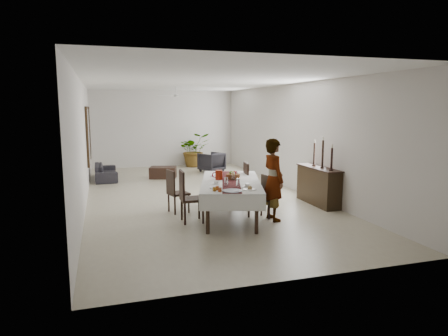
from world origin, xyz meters
TOP-DOWN VIEW (x-y plane):
  - floor at (0.00, 0.00)m, footprint 6.00×12.00m
  - ceiling at (0.00, 0.00)m, footprint 6.00×12.00m
  - wall_back at (0.00, 6.00)m, footprint 6.00×0.02m
  - wall_front at (0.00, -6.00)m, footprint 6.00×0.02m
  - wall_left at (-3.00, 0.00)m, footprint 0.02×12.00m
  - wall_right at (3.00, 0.00)m, footprint 0.02×12.00m
  - dining_table_top at (0.23, -2.48)m, footprint 1.83×2.86m
  - table_leg_fl at (-0.60, -3.55)m, footprint 0.10×0.10m
  - table_leg_fr at (0.33, -3.83)m, footprint 0.10×0.10m
  - table_leg_bl at (0.13, -1.14)m, footprint 0.10×0.10m
  - table_leg_br at (1.06, -1.42)m, footprint 0.10×0.10m
  - tablecloth_top at (0.23, -2.48)m, footprint 2.07×3.10m
  - tablecloth_drape_left at (-0.39, -2.30)m, footprint 0.84×2.73m
  - tablecloth_drape_right at (0.84, -2.67)m, footprint 0.84×2.73m
  - tablecloth_drape_near at (-0.19, -3.84)m, footprint 1.25×0.39m
  - tablecloth_drape_far at (0.64, -1.13)m, footprint 1.25×0.39m
  - table_runner at (0.23, -2.48)m, footprint 1.17×2.75m
  - red_pitcher at (0.01, -2.24)m, footprint 0.21×0.21m
  - pitcher_handle at (-0.08, -2.22)m, footprint 0.13×0.06m
  - wine_glass_near at (0.14, -3.21)m, footprint 0.08×0.08m
  - wine_glass_mid at (-0.06, -3.03)m, footprint 0.08×0.08m
  - wine_glass_far at (0.30, -2.45)m, footprint 0.08×0.08m
  - teacup_right at (0.35, -3.21)m, footprint 0.10×0.10m
  - saucer_right at (0.35, -3.21)m, footprint 0.17×0.17m
  - teacup_left at (-0.20, -2.76)m, footprint 0.10×0.10m
  - saucer_left at (-0.20, -2.76)m, footprint 0.17×0.17m
  - plate_near_right at (0.29, -3.54)m, footprint 0.27×0.27m
  - bread_near_right at (0.29, -3.54)m, footprint 0.10×0.10m
  - plate_near_left at (-0.33, -3.18)m, footprint 0.27×0.27m
  - plate_far_left at (0.06, -1.80)m, footprint 0.27×0.27m
  - serving_tray at (-0.11, -3.59)m, footprint 0.40×0.40m
  - jam_jar_a at (-0.35, -3.55)m, footprint 0.07×0.07m
  - jam_jar_b at (-0.44, -3.46)m, footprint 0.07×0.07m
  - jam_jar_c at (-0.35, -3.37)m, footprint 0.07×0.07m
  - fruit_basket at (0.36, -2.24)m, footprint 0.33×0.33m
  - fruit_red at (0.40, -2.22)m, footprint 0.10×0.10m
  - fruit_green at (0.33, -2.19)m, footprint 0.09×0.09m
  - fruit_yellow at (0.34, -2.29)m, footprint 0.09×0.09m
  - chair_right_near_seat at (0.80, -2.80)m, footprint 0.47×0.47m
  - chair_right_near_leg_fl at (0.99, -2.94)m, footprint 0.05×0.05m
  - chair_right_near_leg_fr at (0.94, -2.60)m, footprint 0.05×0.05m
  - chair_right_near_leg_bl at (0.66, -2.99)m, footprint 0.05×0.05m
  - chair_right_near_leg_br at (0.60, -2.66)m, footprint 0.05×0.05m
  - chair_right_near_back at (0.98, -2.77)m, footprint 0.10×0.41m
  - chair_right_far_seat at (0.68, -1.64)m, footprint 0.54×0.54m
  - chair_right_far_leg_fl at (0.85, -1.86)m, footprint 0.05×0.05m
  - chair_right_far_leg_fr at (0.90, -1.47)m, footprint 0.05×0.05m
  - chair_right_far_leg_bl at (0.46, -1.81)m, footprint 0.05×0.05m
  - chair_right_far_leg_br at (0.52, -1.42)m, footprint 0.05×0.05m
  - chair_right_far_back at (0.90, -1.67)m, footprint 0.11×0.48m
  - chair_left_near_seat at (-0.71, -2.62)m, footprint 0.50×0.50m
  - chair_left_near_leg_fl at (-0.91, -2.42)m, footprint 0.05×0.05m
  - chair_left_near_leg_fr at (-0.92, -2.82)m, footprint 0.05×0.05m
  - chair_left_near_leg_bl at (-0.51, -2.43)m, footprint 0.05×0.05m
  - chair_left_near_leg_br at (-0.52, -2.83)m, footprint 0.05×0.05m
  - chair_left_near_back at (-0.93, -2.62)m, footprint 0.05×0.49m
  - chair_left_far_seat at (-0.85, -1.73)m, footprint 0.54×0.54m
  - chair_left_far_leg_fl at (-1.07, -1.60)m, footprint 0.05×0.05m
  - chair_left_far_leg_fr at (-0.98, -1.95)m, footprint 0.05×0.05m
  - chair_left_far_leg_bl at (-0.72, -1.51)m, footprint 0.05×0.05m
  - chair_left_far_leg_br at (-0.63, -1.86)m, footprint 0.05×0.05m
  - chair_left_far_back at (-1.04, -1.78)m, footprint 0.15×0.44m
  - woman at (1.05, -3.00)m, footprint 0.49×0.70m
  - sideboard_body at (2.78, -1.98)m, footprint 0.42×1.57m
  - sideboard_top at (2.78, -1.98)m, footprint 0.46×1.63m
  - candlestick_near_base at (2.78, -2.56)m, footprint 0.10×0.10m
  - candlestick_near_shaft at (2.78, -2.56)m, footprint 0.05×0.05m
  - candlestick_near_candle at (2.78, -2.56)m, footprint 0.04×0.04m
  - candlestick_mid_base at (2.78, -2.14)m, footprint 0.10×0.10m
  - candlestick_mid_shaft at (2.78, -2.14)m, footprint 0.05×0.05m
  - candlestick_mid_candle at (2.78, -2.14)m, footprint 0.04×0.04m
  - candlestick_far_base at (2.78, -1.72)m, footprint 0.10×0.10m
  - candlestick_far_shaft at (2.78, -1.72)m, footprint 0.05×0.05m
  - candlestick_far_candle at (2.78, -1.72)m, footprint 0.04×0.04m
  - sofa at (-2.45, 3.37)m, footprint 0.74×1.86m
  - armchair at (1.53, 3.97)m, footprint 1.11×1.12m
  - coffee_table at (-0.51, 3.07)m, footprint 1.04×0.84m
  - potted_plant at (1.19, 5.54)m, footprint 1.34×1.17m
  - mirror_frame_near at (-2.96, 2.20)m, footprint 0.06×1.05m
  - mirror_glass_near at (-2.92, 2.20)m, footprint 0.01×0.90m
  - mirror_frame_far at (-2.96, 4.30)m, footprint 0.06×1.05m
  - mirror_glass_far at (-2.92, 4.30)m, footprint 0.01×0.90m
  - fan_rod at (0.00, 3.00)m, footprint 0.04×0.04m
  - fan_hub at (0.00, 3.00)m, footprint 0.16×0.16m
  - fan_blade_n at (0.00, 3.35)m, footprint 0.10×0.55m
  - fan_blade_s at (0.00, 2.65)m, footprint 0.10×0.55m
  - fan_blade_e at (0.35, 3.00)m, footprint 0.55×0.10m
  - fan_blade_w at (-0.35, 3.00)m, footprint 0.55×0.10m

SIDE VIEW (x-z plane):
  - floor at x=0.00m, z-range 0.00..0.00m
  - coffee_table at x=-0.51m, z-range 0.00..0.40m
  - chair_right_near_leg_fl at x=0.99m, z-range 0.00..0.41m
  - chair_right_near_leg_fr at x=0.94m, z-range 0.00..0.41m
  - chair_right_near_leg_bl at x=0.66m, z-range 0.00..0.41m
  - chair_right_near_leg_br at x=0.60m, z-range 0.00..0.41m
  - chair_left_far_leg_fl at x=-1.07m, z-range 0.00..0.43m
  - chair_left_far_leg_fr at x=-0.98m, z-range 0.00..0.43m
  - chair_left_far_leg_bl at x=-0.72m, z-range 0.00..0.43m
  - chair_left_far_leg_br at x=-0.63m, z-range 0.00..0.43m
  - chair_right_far_leg_fl at x=0.85m, z-range 0.00..0.47m
  - chair_right_far_leg_fr at x=0.90m, z-range 0.00..0.47m
  - chair_right_far_leg_bl at x=0.46m, z-range 0.00..0.47m
  - chair_right_far_leg_br at x=0.52m, z-range 0.00..0.47m
  - chair_left_near_leg_fl at x=-0.91m, z-range 0.00..0.48m
  - chair_left_near_leg_fr at x=-0.92m, z-range 0.00..0.48m
  - chair_left_near_leg_bl at x=-0.51m, z-range 0.00..0.48m
  - chair_left_near_leg_br at x=-0.52m, z-range 0.00..0.48m
  - sofa at x=-2.45m, z-range 0.00..0.54m
  - armchair at x=1.53m, z-range 0.00..0.76m
  - table_leg_fl at x=-0.60m, z-range 0.00..0.77m
  - table_leg_fr at x=0.33m, z-range 0.00..0.77m
  - table_leg_bl at x=0.13m, z-range 0.00..0.77m
  - table_leg_br at x=1.06m, z-range 0.00..0.77m
  - chair_right_near_seat at x=0.80m, z-range 0.41..0.46m
  - chair_left_far_seat at x=-0.85m, z-range 0.43..0.48m
  - sideboard_body at x=2.78m, z-range 0.00..0.94m
  - chair_right_far_seat at x=0.68m, z-range 0.47..0.52m
  - chair_left_near_seat at x=-0.71m, z-range 0.48..0.54m
  - tablecloth_drape_left at x=-0.39m, z-range 0.51..0.84m
  - tablecloth_drape_right at x=0.84m, z-range 0.51..0.84m
  - tablecloth_drape_near at x=-0.19m, z-range 0.51..0.84m
  - tablecloth_drape_far at x=0.64m, z-range 0.51..0.84m
  - chair_right_near_back at x=0.98m, z-range 0.45..0.98m
  - potted_plant at x=1.19m, z-range 0.00..1.43m
  - chair_left_far_back at x=-1.04m, z-range 0.48..1.04m
  - dining_table_top at x=0.23m, z-range 0.77..0.83m
  - chair_right_far_back at x=0.90m, z-range 0.52..1.13m
  - tablecloth_top at x=0.23m, z-range 0.83..0.84m
  - chair_left_near_back at x=-0.93m, z-range 0.53..1.15m
  - table_runner at x=0.23m, z-range 0.84..0.84m
  - saucer_right at x=0.35m, z-range 0.84..0.85m
  - saucer_left at x=-0.20m, z-range 0.84..0.85m
  - plate_near_right at x=0.29m, z-range 0.84..0.86m
  - plate_near_left at x=-0.33m, z-range 0.84..0.86m
  - plate_far_left at x=0.06m, z-range 0.84..0.86m
  - serving_tray at x=-0.11m, z-range 0.84..0.86m
  - teacup_right at x=0.35m, z-range 0.84..0.91m
  - teacup_left at x=-0.20m, z-range 0.84..0.91m
  - bread_near_right at x=0.29m, z-range 0.83..0.93m
  - jam_jar_a at x=-0.35m, z-range 0.84..0.92m
  - jam_jar_b at x=-0.44m, z-range 0.84..0.92m
  - jam_jar_c at x=-0.35m, z-range 0.84..0.92m
  - fruit_basket at x=0.36m, z-range 0.84..0.95m
  - woman at x=1.05m, z-range 0.00..1.83m
  - wine_glass_near at x=0.14m, z-range 0.84..1.03m
  - wine_glass_mid at x=-0.06m, z-range 0.84..1.03m
  - wine_glass_far at x=0.30m, z-range 0.84..1.03m
  - red_pitcher at x=0.01m, z-range 0.84..1.06m
  - pitcher_handle at x=-0.08m, z-range 0.88..1.02m
  - sideboard_top at x=2.78m, z-range 0.94..0.97m
  - fruit_red at x=0.40m, z-range 0.93..1.03m
  - fruit_green at x=0.33m, z-range 0.93..1.02m
  - fruit_yellow at x=0.34m, z-range 0.93..1.02m
  - candlestick_near_base at x=2.78m, z-range 0.97..1.00m
  - candlestick_mid_base at x=2.78m, z-range 0.97..1.00m
  - candlestick_far_base at x=2.78m, z-range 0.97..1.00m
  - candlestick_near_shaft at x=2.78m, z-range 1.00..1.52m
  - candlestick_far_shaft at x=2.78m, z-range 1.00..1.58m
  - candlestick_mid_shaft at x=2.78m, z-range 1.00..1.68m
  - candlestick_near_candle at x=2.78m, z-range 1.52..1.61m
  - wall_back at x=0.00m, z-range 0.00..3.20m
  - wall_front at x=0.00m, z-range 0.00..3.20m
  - wall_left at x=-3.00m, z-range 0.00..3.20m
  - wall_right at x=3.00m, z-range 0.00..3.20m
  - mirror_frame_near at x=-2.96m, z-range 0.67..2.53m
  - mirror_glass_near at x=-2.92m, z-range 0.75..2.45m
  - mirror_frame_far at x=-2.96m, z-range 0.67..2.53m
  - mirror_glass_far at x=-2.92m, z-range 0.75..2.45m
  - candlestick_far_candle at x=2.78m, z-range 1.58..1.66m
  - candlestick_mid_candle at x=2.78m, z-range 1.68..1.76m
  - fan_hub at x=0.00m, z-range 2.86..2.94m
  - fan_blade_n at x=0.00m, z-range 2.89..2.91m
  - fan_blade_s at x=0.00m, z-range 2.89..2.91m
  - fan_blade_e at x=0.35m, z-range 2.89..2.91m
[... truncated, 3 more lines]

